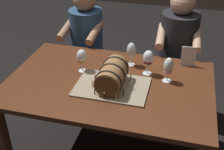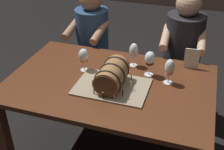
{
  "view_description": "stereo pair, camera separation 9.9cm",
  "coord_description": "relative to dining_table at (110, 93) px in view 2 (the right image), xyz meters",
  "views": [
    {
      "loc": [
        0.47,
        -1.7,
        1.86
      ],
      "look_at": [
        0.04,
        -0.07,
        0.83
      ],
      "focal_mm": 47.21,
      "sensor_mm": 36.0,
      "label": 1
    },
    {
      "loc": [
        0.56,
        -1.67,
        1.86
      ],
      "look_at": [
        0.04,
        -0.07,
        0.83
      ],
      "focal_mm": 47.21,
      "sensor_mm": 36.0,
      "label": 2
    }
  ],
  "objects": [
    {
      "name": "person_seated_left",
      "position": [
        -0.43,
        0.76,
        -0.1
      ],
      "size": [
        0.37,
        0.46,
        1.17
      ],
      "color": "#1B2D46",
      "rests_on": "ground"
    },
    {
      "name": "wine_glass_red",
      "position": [
        0.25,
        0.18,
        0.23
      ],
      "size": [
        0.08,
        0.08,
        0.19
      ],
      "color": "white",
      "rests_on": "dining_table"
    },
    {
      "name": "barrel_cake",
      "position": [
        0.04,
        -0.07,
        0.18
      ],
      "size": [
        0.5,
        0.36,
        0.19
      ],
      "color": "gray",
      "rests_on": "dining_table"
    },
    {
      "name": "dining_table",
      "position": [
        0.0,
        0.0,
        0.0
      ],
      "size": [
        1.46,
        0.95,
        0.73
      ],
      "color": "#562D19",
      "rests_on": "ground"
    },
    {
      "name": "wine_glass_empty",
      "position": [
        0.1,
        0.28,
        0.22
      ],
      "size": [
        0.07,
        0.07,
        0.19
      ],
      "color": "white",
      "rests_on": "dining_table"
    },
    {
      "name": "menu_card",
      "position": [
        0.53,
        0.38,
        0.18
      ],
      "size": [
        0.11,
        0.02,
        0.16
      ],
      "primitive_type": "cube",
      "rotation": [
        -0.04,
        0.0,
        0.1
      ],
      "color": "silver",
      "rests_on": "dining_table"
    },
    {
      "name": "wine_glass_rose",
      "position": [
        0.4,
        0.11,
        0.22
      ],
      "size": [
        0.07,
        0.07,
        0.19
      ],
      "color": "white",
      "rests_on": "dining_table"
    },
    {
      "name": "wine_glass_amber",
      "position": [
        -0.23,
        0.09,
        0.22
      ],
      "size": [
        0.07,
        0.07,
        0.18
      ],
      "color": "white",
      "rests_on": "dining_table"
    },
    {
      "name": "person_seated_right",
      "position": [
        0.43,
        0.76,
        -0.07
      ],
      "size": [
        0.38,
        0.46,
        1.21
      ],
      "color": "black",
      "rests_on": "ground"
    }
  ]
}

